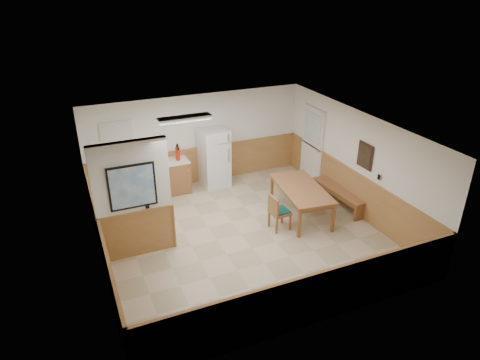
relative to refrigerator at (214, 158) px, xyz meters
name	(u,v)px	position (x,y,z in m)	size (l,w,h in m)	color
ground	(241,234)	(-0.34, -2.63, -0.81)	(6.00, 6.00, 0.00)	beige
ceiling	(241,129)	(-0.34, -2.63, 1.69)	(6.00, 6.00, 0.02)	white
back_wall	(197,140)	(-0.34, 0.37, 0.44)	(6.00, 0.02, 2.50)	white
right_wall	(357,163)	(2.66, -2.63, 0.44)	(0.02, 6.00, 2.50)	white
left_wall	(95,213)	(-3.34, -2.63, 0.44)	(0.02, 6.00, 2.50)	white
wainscot_back	(199,165)	(-0.34, 0.35, -0.31)	(6.00, 0.04, 1.00)	#B37947
wainscot_right	(352,191)	(2.64, -2.63, -0.31)	(0.04, 6.00, 1.00)	#B37947
wainscot_left	(102,246)	(-3.32, -2.63, -0.31)	(0.04, 6.00, 1.00)	#B37947
partition_wall	(133,201)	(-2.59, -2.43, 0.43)	(1.50, 0.20, 2.50)	white
kitchen_counter	(159,178)	(-1.55, 0.05, -0.35)	(2.20, 0.61, 1.00)	brown
exterior_door	(312,145)	(2.63, -0.73, 0.24)	(0.07, 1.02, 2.15)	white
kitchen_window	(117,140)	(-2.44, 0.35, 0.74)	(0.80, 0.04, 1.00)	white
wall_painting	(365,156)	(2.63, -2.93, 0.74)	(0.04, 0.50, 0.60)	#331E14
fluorescent_fixture	(184,118)	(-1.14, -1.33, 1.64)	(1.20, 0.30, 0.09)	white
refrigerator	(214,158)	(0.00, 0.00, 0.00)	(0.75, 0.74, 1.61)	white
dining_table	(301,191)	(1.32, -2.40, -0.15)	(1.17, 1.99, 0.75)	#975937
dining_bench	(339,193)	(2.46, -2.34, -0.46)	(0.52, 1.75, 0.45)	#975937
dining_chair	(277,210)	(0.49, -2.74, -0.31)	(0.58, 0.43, 0.85)	#975937
fire_extinguisher	(178,153)	(-1.00, 0.02, 0.29)	(0.13, 0.13, 0.45)	red
soap_bottle	(122,164)	(-2.42, 0.07, 0.22)	(0.08, 0.08, 0.25)	#167D34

